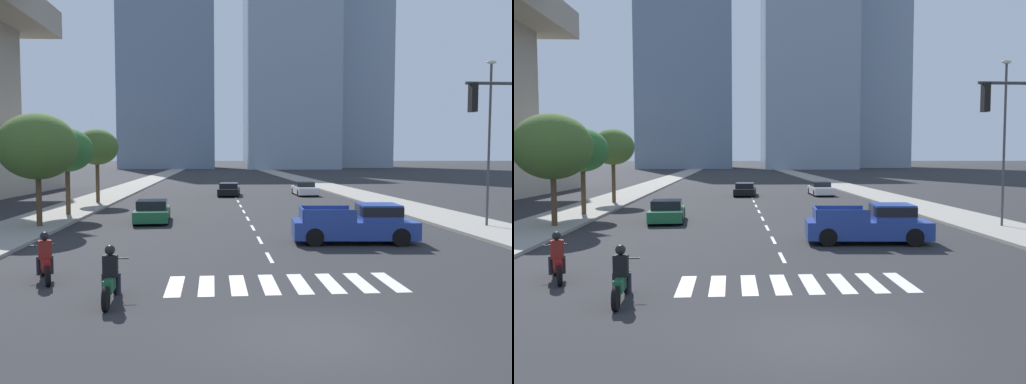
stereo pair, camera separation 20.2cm
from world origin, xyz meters
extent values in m
plane|color=#28282B|center=(0.00, 0.00, 0.00)|extent=(800.00, 800.00, 0.00)
cube|color=gray|center=(11.70, 30.00, 0.07)|extent=(4.00, 260.00, 0.15)
cube|color=gray|center=(-11.70, 30.00, 0.07)|extent=(4.00, 260.00, 0.15)
cube|color=silver|center=(-3.15, 4.55, 0.00)|extent=(0.45, 2.44, 0.01)
cube|color=silver|center=(-2.25, 4.55, 0.00)|extent=(0.45, 2.44, 0.01)
cube|color=silver|center=(-1.35, 4.55, 0.00)|extent=(0.45, 2.44, 0.01)
cube|color=silver|center=(-0.45, 4.55, 0.00)|extent=(0.45, 2.44, 0.01)
cube|color=silver|center=(0.45, 4.55, 0.00)|extent=(0.45, 2.44, 0.01)
cube|color=silver|center=(1.35, 4.55, 0.00)|extent=(0.45, 2.44, 0.01)
cube|color=silver|center=(2.25, 4.55, 0.00)|extent=(0.45, 2.44, 0.01)
cube|color=silver|center=(3.15, 4.55, 0.00)|extent=(0.45, 2.44, 0.01)
cube|color=silver|center=(0.00, 8.55, 0.00)|extent=(0.14, 2.00, 0.01)
cube|color=silver|center=(0.00, 12.55, 0.00)|extent=(0.14, 2.00, 0.01)
cube|color=silver|center=(0.00, 16.55, 0.00)|extent=(0.14, 2.00, 0.01)
cube|color=silver|center=(0.00, 20.55, 0.00)|extent=(0.14, 2.00, 0.01)
cube|color=silver|center=(0.00, 24.55, 0.00)|extent=(0.14, 2.00, 0.01)
cube|color=silver|center=(0.00, 28.55, 0.00)|extent=(0.14, 2.00, 0.01)
cube|color=silver|center=(0.00, 32.55, 0.00)|extent=(0.14, 2.00, 0.01)
cube|color=silver|center=(0.00, 36.55, 0.00)|extent=(0.14, 2.00, 0.01)
cube|color=silver|center=(0.00, 40.55, 0.00)|extent=(0.14, 2.00, 0.01)
cube|color=silver|center=(0.00, 44.55, 0.00)|extent=(0.14, 2.00, 0.01)
cube|color=silver|center=(0.00, 48.55, 0.00)|extent=(0.14, 2.00, 0.01)
cube|color=silver|center=(0.00, 52.55, 0.00)|extent=(0.14, 2.00, 0.01)
cube|color=silver|center=(0.00, 56.55, 0.00)|extent=(0.14, 2.00, 0.01)
cylinder|color=black|center=(-4.66, 3.85, 0.30)|extent=(0.14, 0.60, 0.60)
cylinder|color=black|center=(-4.62, 2.22, 0.30)|extent=(0.14, 0.60, 0.60)
cube|color=#1E6038|center=(-4.64, 3.04, 0.52)|extent=(0.25, 1.31, 0.32)
cylinder|color=#B2B2B7|center=(-4.66, 3.75, 0.60)|extent=(0.07, 0.32, 0.67)
cylinder|color=black|center=(-4.66, 3.80, 0.97)|extent=(0.70, 0.05, 0.04)
cube|color=black|center=(-4.64, 2.94, 0.96)|extent=(0.37, 0.25, 0.55)
sphere|color=black|center=(-4.64, 2.94, 1.36)|extent=(0.26, 0.26, 0.26)
cylinder|color=black|center=(-4.82, 3.03, 0.47)|extent=(0.12, 0.12, 0.55)
cylinder|color=black|center=(-4.46, 3.04, 0.47)|extent=(0.12, 0.12, 0.55)
cylinder|color=black|center=(-7.33, 6.20, 0.30)|extent=(0.34, 0.60, 0.60)
cylinder|color=black|center=(-6.76, 4.83, 0.30)|extent=(0.34, 0.60, 0.60)
cube|color=maroon|center=(-7.05, 5.51, 0.52)|extent=(0.66, 1.18, 0.32)
cylinder|color=#B2B2B7|center=(-7.29, 6.11, 0.60)|extent=(0.18, 0.32, 0.67)
cylinder|color=black|center=(-7.31, 6.15, 0.97)|extent=(0.66, 0.30, 0.04)
cube|color=maroon|center=(-7.01, 5.42, 0.96)|extent=(0.42, 0.36, 0.55)
sphere|color=black|center=(-7.01, 5.42, 1.36)|extent=(0.26, 0.26, 0.26)
cylinder|color=black|center=(-7.21, 5.44, 0.47)|extent=(0.16, 0.16, 0.55)
cylinder|color=black|center=(-6.88, 5.58, 0.47)|extent=(0.16, 0.16, 0.55)
cube|color=navy|center=(3.96, 11.52, 0.59)|extent=(5.37, 2.39, 0.75)
cube|color=navy|center=(5.00, 11.43, 1.32)|extent=(1.81, 1.95, 0.70)
cube|color=black|center=(5.00, 11.43, 1.40)|extent=(1.84, 1.99, 0.39)
cube|color=navy|center=(2.89, 12.56, 1.25)|extent=(2.19, 0.25, 0.55)
cube|color=navy|center=(2.74, 10.66, 1.25)|extent=(2.19, 0.25, 0.55)
cube|color=navy|center=(1.72, 11.70, 1.25)|extent=(0.23, 1.90, 0.55)
cylinder|color=black|center=(5.80, 12.26, 0.38)|extent=(0.78, 0.32, 0.76)
cylinder|color=black|center=(5.66, 10.49, 0.38)|extent=(0.78, 0.32, 0.76)
cylinder|color=black|center=(2.26, 12.54, 0.38)|extent=(0.78, 0.32, 0.76)
cylinder|color=black|center=(2.12, 10.77, 0.38)|extent=(0.78, 0.32, 0.76)
cube|color=black|center=(-0.54, 38.81, 0.44)|extent=(2.28, 4.93, 0.56)
cube|color=black|center=(-0.56, 38.57, 0.97)|extent=(1.84, 2.28, 0.49)
cylinder|color=black|center=(-1.27, 40.50, 0.32)|extent=(0.27, 0.66, 0.64)
cylinder|color=black|center=(0.45, 40.36, 0.32)|extent=(0.27, 0.66, 0.64)
cylinder|color=black|center=(-1.53, 37.26, 0.32)|extent=(0.27, 0.66, 0.64)
cylinder|color=black|center=(0.18, 37.12, 0.32)|extent=(0.27, 0.66, 0.64)
cube|color=silver|center=(6.66, 38.88, 0.48)|extent=(1.92, 4.81, 0.65)
cube|color=black|center=(6.66, 39.12, 1.04)|extent=(1.67, 2.17, 0.46)
cylinder|color=black|center=(7.53, 37.26, 0.32)|extent=(0.22, 0.64, 0.64)
cylinder|color=black|center=(5.82, 37.25, 0.32)|extent=(0.22, 0.64, 0.64)
cylinder|color=black|center=(7.50, 40.52, 0.32)|extent=(0.22, 0.64, 0.64)
cylinder|color=black|center=(5.80, 40.51, 0.32)|extent=(0.22, 0.64, 0.64)
cube|color=#1E6038|center=(-5.47, 19.43, 0.46)|extent=(2.05, 4.39, 0.60)
cube|color=black|center=(-5.45, 19.22, 1.01)|extent=(1.71, 2.01, 0.50)
cylinder|color=black|center=(-6.37, 20.85, 0.32)|extent=(0.25, 0.65, 0.64)
cylinder|color=black|center=(-4.71, 20.93, 0.32)|extent=(0.25, 0.65, 0.64)
cylinder|color=black|center=(-6.22, 17.93, 0.32)|extent=(0.25, 0.65, 0.64)
cylinder|color=black|center=(-4.56, 18.01, 0.32)|extent=(0.25, 0.65, 0.64)
cube|color=black|center=(6.12, 5.67, 5.55)|extent=(0.20, 0.28, 0.90)
sphere|color=red|center=(6.12, 5.67, 5.85)|extent=(0.18, 0.18, 0.18)
sphere|color=orange|center=(6.12, 5.67, 5.55)|extent=(0.18, 0.18, 0.18)
sphere|color=green|center=(6.12, 5.67, 5.25)|extent=(0.18, 0.18, 0.18)
cylinder|color=#3F3F42|center=(12.00, 15.39, 4.25)|extent=(0.12, 0.12, 8.19)
ellipsoid|color=beige|center=(12.00, 15.39, 8.44)|extent=(0.50, 0.24, 0.20)
cylinder|color=#4C3823|center=(-10.90, 17.08, 1.39)|extent=(0.28, 0.28, 2.47)
ellipsoid|color=#426028|center=(-10.90, 17.08, 4.20)|extent=(3.95, 3.95, 3.36)
cylinder|color=#4C3823|center=(-10.90, 22.46, 1.49)|extent=(0.28, 0.28, 2.69)
ellipsoid|color=#2D662D|center=(-10.90, 22.46, 4.08)|extent=(3.11, 3.11, 2.65)
cylinder|color=#4C3823|center=(-10.90, 30.79, 1.64)|extent=(0.28, 0.28, 2.98)
ellipsoid|color=#426028|center=(-10.90, 30.79, 4.42)|extent=(3.22, 3.22, 2.74)
cube|color=slate|center=(-15.39, 154.54, 36.89)|extent=(27.78, 26.09, 73.78)
cube|color=#8C9EB2|center=(43.20, 166.81, 41.35)|extent=(23.89, 29.49, 82.70)
camera|label=1|loc=(-2.05, -10.32, 3.71)|focal=36.76mm
camera|label=2|loc=(-1.85, -10.34, 3.71)|focal=36.76mm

